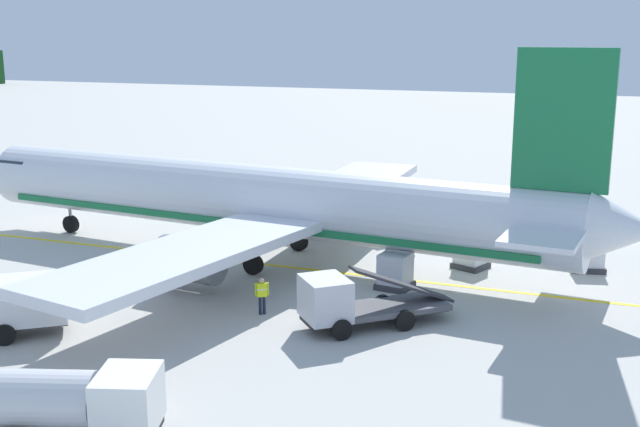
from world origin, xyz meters
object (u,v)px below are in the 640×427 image
Objects in this scene: cargo_container_mid at (395,271)px; cargo_container_far at (587,254)px; crew_marshaller at (262,293)px; airliner_foreground at (262,201)px; cargo_container_near at (471,252)px; service_truck_baggage at (351,303)px; crew_loader_right at (588,242)px; service_truck_fuel at (60,402)px; crew_loader_left at (383,226)px.

cargo_container_mid is 0.88× the size of cargo_container_far.
cargo_container_far is at bearing -47.17° from crew_marshaller.
airliner_foreground is 11.80m from cargo_container_near.
crew_loader_right is (15.01, -9.11, -0.18)m from service_truck_baggage.
service_truck_baggage is at bearing -135.83° from airliner_foreground.
cargo_container_far is (25.29, -14.43, -0.50)m from service_truck_fuel.
crew_marshaller is at bearing 132.83° from cargo_container_far.
cargo_container_mid reaches higher than crew_marshaller.
airliner_foreground is at bearing 111.49° from crew_loader_right.
crew_loader_right is at bearing -68.51° from airliner_foreground.
service_truck_fuel is 3.94× the size of crew_marshaller.
crew_marshaller is (0.21, 4.34, -0.15)m from service_truck_baggage.
crew_marshaller is at bearing 137.75° from crew_loader_right.
service_truck_fuel is 24.94m from cargo_container_near.
cargo_container_near is 1.10× the size of cargo_container_mid.
airliner_foreground is 19.16× the size of cargo_container_far.
crew_marshaller is (-10.65, 7.55, 0.09)m from cargo_container_near.
cargo_container_near is at bearing -30.81° from cargo_container_mid.
cargo_container_near is at bearing 125.11° from crew_loader_right.
service_truck_fuel is 29.12m from cargo_container_far.
airliner_foreground reaches higher than service_truck_fuel.
crew_marshaller reaches higher than crew_loader_right.
crew_marshaller is at bearing -155.38° from airliner_foreground.
cargo_container_mid is (6.02, -0.32, -0.26)m from service_truck_baggage.
airliner_foreground reaches higher than cargo_container_mid.
crew_loader_left is at bearing 20.39° from cargo_container_mid.
airliner_foreground is at bearing 103.03° from cargo_container_near.
service_truck_fuel is 19.42m from cargo_container_mid.
service_truck_fuel reaches higher than crew_loader_right.
cargo_container_far is 2.30m from crew_loader_right.
airliner_foreground reaches higher than cargo_container_near.
airliner_foreground is 25.06× the size of crew_loader_right.
service_truck_baggage is at bearing 144.27° from cargo_container_far.
crew_loader_left reaches higher than crew_loader_right.
crew_loader_left is at bearing 82.28° from cargo_container_far.
airliner_foreground is 11.74m from service_truck_baggage.
crew_loader_right is at bearing -44.34° from cargo_container_mid.
service_truck_baggage is 17.56m from crew_loader_right.
service_truck_baggage is (12.58, -5.28, -0.23)m from service_truck_fuel.
crew_marshaller is 0.98× the size of crew_loader_left.
service_truck_baggage is at bearing 176.98° from cargo_container_mid.
service_truck_baggage is 6.03m from cargo_container_mid.
cargo_container_near is 1.23× the size of crew_marshaller.
crew_loader_right is at bearing -86.72° from crew_loader_left.
cargo_container_far is (12.72, -9.15, -0.27)m from service_truck_baggage.
airliner_foreground reaches higher than service_truck_baggage.
cargo_container_near reaches higher than cargo_container_mid.
cargo_container_mid is at bearing 127.18° from cargo_container_far.
crew_marshaller is at bearing 141.27° from cargo_container_mid.
crew_loader_right is at bearing -54.89° from cargo_container_near.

